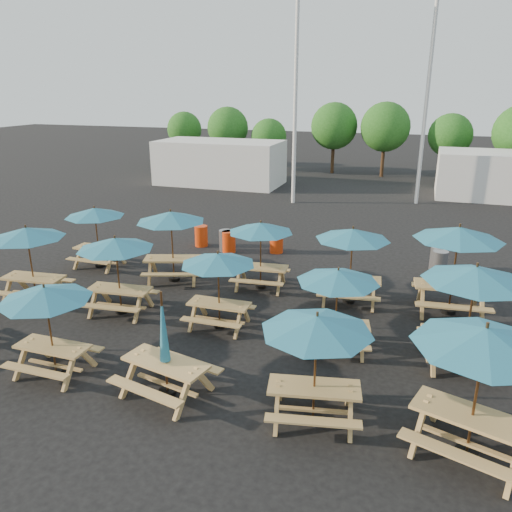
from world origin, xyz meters
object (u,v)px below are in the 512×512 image
(picnic_unit_1, at_px, (27,237))
(waste_bin_5, at_px, (439,263))
(waste_bin_2, at_px, (229,242))
(waste_bin_3, at_px, (276,242))
(waste_bin_1, at_px, (226,241))
(waste_bin_4, at_px, (437,258))
(picnic_unit_2, at_px, (95,215))
(picnic_unit_12, at_px, (484,345))
(picnic_unit_8, at_px, (261,231))
(picnic_unit_14, at_px, (458,238))
(picnic_unit_11, at_px, (353,238))
(picnic_unit_4, at_px, (116,248))
(picnic_unit_7, at_px, (218,263))
(picnic_unit_6, at_px, (165,354))
(picnic_unit_3, at_px, (45,298))
(waste_bin_0, at_px, (201,236))
(picnic_unit_10, at_px, (338,280))
(picnic_unit_5, at_px, (171,220))
(picnic_unit_13, at_px, (475,280))
(picnic_unit_9, at_px, (317,329))

(picnic_unit_1, height_order, waste_bin_5, picnic_unit_1)
(waste_bin_2, xyz_separation_m, waste_bin_3, (1.76, 0.55, 0.00))
(waste_bin_1, relative_size, waste_bin_4, 1.00)
(picnic_unit_2, relative_size, picnic_unit_12, 0.74)
(picnic_unit_2, xyz_separation_m, picnic_unit_12, (11.85, -6.23, 0.28))
(picnic_unit_8, height_order, picnic_unit_14, picnic_unit_14)
(waste_bin_4, bearing_deg, picnic_unit_11, -123.63)
(picnic_unit_4, distance_m, picnic_unit_7, 3.00)
(waste_bin_2, distance_m, waste_bin_5, 7.72)
(picnic_unit_8, distance_m, waste_bin_2, 4.09)
(picnic_unit_1, distance_m, picnic_unit_6, 6.88)
(picnic_unit_14, bearing_deg, picnic_unit_7, -159.44)
(waste_bin_2, xyz_separation_m, waste_bin_5, (7.72, 0.01, 0.00))
(picnic_unit_8, distance_m, waste_bin_5, 6.41)
(picnic_unit_3, bearing_deg, picnic_unit_7, 51.79)
(picnic_unit_1, height_order, picnic_unit_2, picnic_unit_1)
(picnic_unit_4, xyz_separation_m, waste_bin_0, (-0.44, 6.49, -1.53))
(picnic_unit_10, bearing_deg, waste_bin_3, 105.56)
(picnic_unit_11, distance_m, waste_bin_5, 4.49)
(picnic_unit_5, height_order, waste_bin_5, picnic_unit_5)
(picnic_unit_1, distance_m, picnic_unit_13, 12.00)
(picnic_unit_5, xyz_separation_m, picnic_unit_12, (8.71, -5.87, 0.11))
(waste_bin_5, bearing_deg, picnic_unit_8, -150.52)
(waste_bin_0, xyz_separation_m, waste_bin_2, (1.35, -0.40, 0.00))
(picnic_unit_6, height_order, picnic_unit_7, picnic_unit_6)
(picnic_unit_2, height_order, waste_bin_1, picnic_unit_2)
(picnic_unit_5, distance_m, picnic_unit_12, 10.51)
(picnic_unit_1, bearing_deg, waste_bin_2, 52.33)
(picnic_unit_14, distance_m, waste_bin_5, 3.66)
(picnic_unit_12, height_order, waste_bin_3, picnic_unit_12)
(waste_bin_2, relative_size, waste_bin_5, 1.00)
(waste_bin_1, height_order, waste_bin_2, same)
(picnic_unit_8, bearing_deg, picnic_unit_12, -52.38)
(waste_bin_4, bearing_deg, picnic_unit_8, -146.65)
(picnic_unit_11, xyz_separation_m, waste_bin_3, (-3.38, 3.87, -1.58))
(picnic_unit_4, distance_m, picnic_unit_11, 6.65)
(picnic_unit_1, bearing_deg, picnic_unit_2, 83.31)
(picnic_unit_5, distance_m, picnic_unit_11, 5.78)
(waste_bin_3, height_order, waste_bin_5, same)
(picnic_unit_10, xyz_separation_m, picnic_unit_14, (2.73, 3.11, 0.40))
(waste_bin_4, distance_m, waste_bin_5, 0.47)
(picnic_unit_4, distance_m, waste_bin_2, 6.35)
(picnic_unit_4, distance_m, picnic_unit_5, 2.74)
(picnic_unit_14, bearing_deg, picnic_unit_5, 175.84)
(picnic_unit_5, xyz_separation_m, picnic_unit_10, (5.86, -2.91, -0.24))
(waste_bin_0, bearing_deg, picnic_unit_9, -55.00)
(picnic_unit_2, relative_size, picnic_unit_6, 0.93)
(picnic_unit_8, relative_size, picnic_unit_12, 0.76)
(picnic_unit_5, xyz_separation_m, picnic_unit_8, (2.92, 0.31, -0.17))
(picnic_unit_13, xyz_separation_m, waste_bin_2, (-8.18, 6.08, -1.72))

